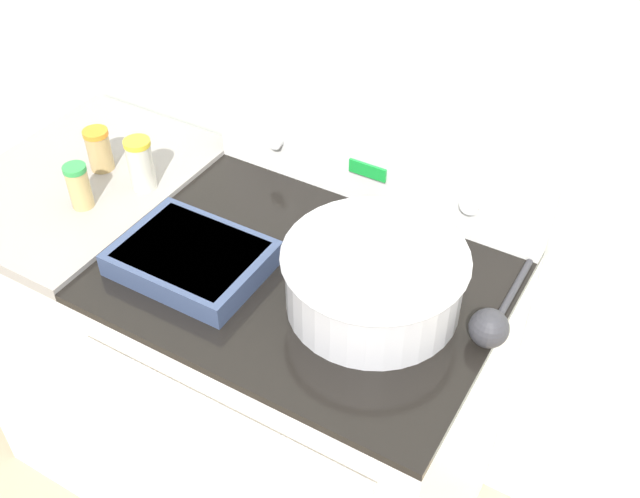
# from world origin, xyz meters

# --- Properties ---
(kitchen_wall) EXTENTS (8.00, 0.05, 2.50)m
(kitchen_wall) POSITION_xyz_m (0.00, 0.66, 1.25)
(kitchen_wall) COLOR silver
(kitchen_wall) RESTS_ON ground_plane
(stove_range) EXTENTS (0.80, 0.66, 0.93)m
(stove_range) POSITION_xyz_m (0.00, 0.31, 0.46)
(stove_range) COLOR white
(stove_range) RESTS_ON ground_plane
(control_panel) EXTENTS (0.80, 0.07, 0.18)m
(control_panel) POSITION_xyz_m (0.00, 0.60, 1.02)
(control_panel) COLOR white
(control_panel) RESTS_ON stove_range
(side_counter) EXTENTS (0.47, 0.63, 0.94)m
(side_counter) POSITION_xyz_m (-0.63, 0.31, 0.47)
(side_counter) COLOR silver
(side_counter) RESTS_ON ground_plane
(mixing_bowl) EXTENTS (0.36, 0.36, 0.13)m
(mixing_bowl) POSITION_xyz_m (0.16, 0.30, 1.00)
(mixing_bowl) COLOR silver
(mixing_bowl) RESTS_ON stove_range
(casserole_dish) EXTENTS (0.30, 0.23, 0.05)m
(casserole_dish) POSITION_xyz_m (-0.21, 0.20, 0.96)
(casserole_dish) COLOR #38476B
(casserole_dish) RESTS_ON stove_range
(ladle) EXTENTS (0.07, 0.29, 0.07)m
(ladle) POSITION_xyz_m (0.39, 0.33, 0.96)
(ladle) COLOR #333338
(ladle) RESTS_ON stove_range
(spice_jar_yellow_cap) EXTENTS (0.06, 0.06, 0.13)m
(spice_jar_yellow_cap) POSITION_xyz_m (-0.47, 0.36, 1.00)
(spice_jar_yellow_cap) COLOR beige
(spice_jar_yellow_cap) RESTS_ON side_counter
(spice_jar_green_cap) EXTENTS (0.05, 0.05, 0.11)m
(spice_jar_green_cap) POSITION_xyz_m (-0.54, 0.24, 1.00)
(spice_jar_green_cap) COLOR tan
(spice_jar_green_cap) RESTS_ON side_counter
(spice_jar_orange_cap) EXTENTS (0.06, 0.06, 0.10)m
(spice_jar_orange_cap) POSITION_xyz_m (-0.61, 0.37, 0.99)
(spice_jar_orange_cap) COLOR tan
(spice_jar_orange_cap) RESTS_ON side_counter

